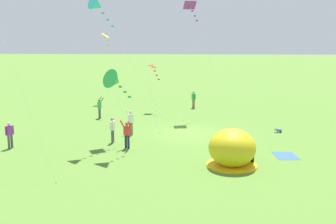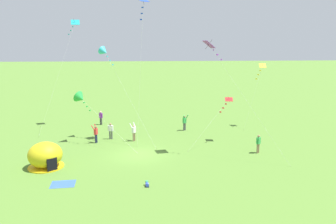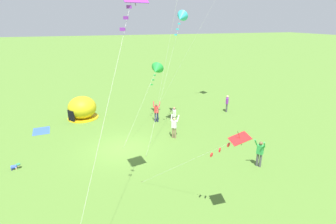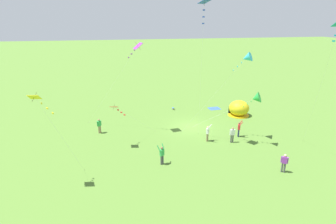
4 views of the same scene
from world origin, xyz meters
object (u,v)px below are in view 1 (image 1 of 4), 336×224
person_arms_raised (131,121)px  person_strolling (10,134)px  person_near_tent (194,99)px  kite_purple (191,8)px  toddler_crawling (278,130)px  person_center_field (112,129)px  kite_green (115,81)px  popup_tent (232,149)px  kite_red (154,69)px  kite_yellow (106,39)px  person_flying_kite (100,107)px  kite_cyan (97,5)px  person_far_back (127,133)px

person_arms_raised → person_strolling: bearing=120.6°
person_near_tent → kite_purple: (-4.53, 0.31, 8.53)m
toddler_crawling → person_center_field: bearing=107.1°
kite_green → person_strolling: bearing=82.4°
popup_tent → person_near_tent: bearing=6.6°
popup_tent → kite_red: bearing=20.0°
popup_tent → kite_purple: size_ratio=0.28×
toddler_crawling → person_near_tent: person_near_tent is taller
kite_yellow → kite_purple: bearing=-130.6°
person_strolling → person_center_field: same height
person_flying_kite → kite_cyan: bearing=-165.9°
person_far_back → kite_red: (13.16, -0.44, 3.09)m
person_far_back → kite_green: kite_green is taller
person_strolling → person_flying_kite: person_flying_kite is taller
person_arms_raised → kite_yellow: 16.67m
kite_yellow → kite_green: kite_yellow is taller
toddler_crawling → kite_cyan: (-4.05, 12.48, 8.82)m
person_far_back → person_center_field: size_ratio=1.10×
kite_cyan → kite_green: (-2.32, -1.46, -4.48)m
kite_cyan → person_arms_raised: bearing=-28.3°
person_arms_raised → kite_red: kite_red is taller
kite_cyan → kite_purple: kite_purple is taller
toddler_crawling → kite_purple: size_ratio=0.05×
person_strolling → kite_yellow: (19.01, -2.22, 5.97)m
popup_tent → person_center_field: size_ratio=1.63×
kite_yellow → kite_green: (-19.95, -4.85, -2.42)m
kite_yellow → kite_red: bearing=-133.4°
person_center_field → person_near_tent: (13.85, -5.47, 0.00)m
person_flying_kite → person_near_tent: bearing=-55.3°
kite_red → person_strolling: bearing=149.7°
person_near_tent → kite_green: 17.60m
popup_tent → person_far_back: bearing=63.8°
kite_red → kite_green: kite_green is taller
person_near_tent → kite_purple: size_ratio=0.17×
person_center_field → person_flying_kite: size_ratio=0.91×
person_center_field → kite_cyan: size_ratio=0.18×
kite_red → kite_cyan: (-12.21, 2.33, 4.91)m
person_flying_kite → kite_yellow: kite_yellow is taller
person_arms_raised → kite_green: kite_green is taller
person_arms_raised → kite_red: 9.90m
person_flying_kite → kite_green: (-10.85, -3.60, 3.52)m
person_near_tent → kite_yellow: 11.74m
popup_tent → person_flying_kite: (12.61, 10.41, 0.00)m
person_near_tent → kite_cyan: kite_cyan is taller
person_far_back → kite_yellow: kite_yellow is taller
person_strolling → kite_yellow: bearing=-6.7°
person_near_tent → kite_green: kite_green is taller
toddler_crawling → person_flying_kite: person_flying_kite is taller
person_strolling → person_near_tent: size_ratio=1.00×
kite_purple → kite_green: bearing=160.1°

